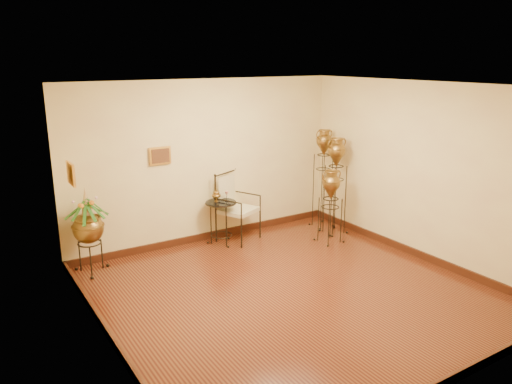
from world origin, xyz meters
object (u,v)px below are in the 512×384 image
amphora_tall (323,177)px  armchair (238,207)px  amphora_mid (335,185)px  side_table (221,222)px  planter_urn (88,225)px

amphora_tall → armchair: (-1.73, 0.19, -0.35)m
amphora_mid → armchair: (-1.68, 0.61, -0.30)m
amphora_mid → amphora_tall: bearing=83.2°
armchair → side_table: armchair is taller
planter_urn → side_table: size_ratio=1.41×
planter_urn → armchair: 2.57m
amphora_mid → planter_urn: amphora_mid is taller
amphora_tall → amphora_mid: size_ratio=1.05×
side_table → planter_urn: bearing=-180.0°
planter_urn → side_table: bearing=0.0°
planter_urn → armchair: (2.57, 0.00, -0.15)m
amphora_mid → armchair: bearing=160.2°
amphora_tall → amphora_mid: (-0.05, -0.41, -0.06)m
amphora_mid → armchair: size_ratio=1.48×
amphora_mid → armchair: amphora_mid is taller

